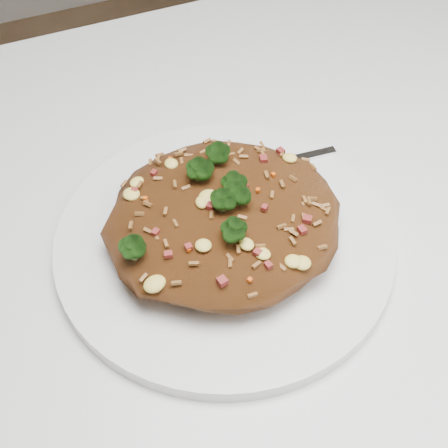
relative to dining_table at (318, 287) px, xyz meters
The scene contains 4 objects.
dining_table is the anchor object (origin of this frame).
plate 0.14m from the dining_table, 168.51° to the left, with size 0.29×0.29×0.01m, color white.
fried_rice 0.17m from the dining_table, 168.53° to the left, with size 0.20×0.18×0.07m.
fork 0.14m from the dining_table, 109.55° to the left, with size 0.16×0.03×0.00m.
Camera 1 is at (-0.23, -0.29, 1.17)m, focal length 50.00 mm.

